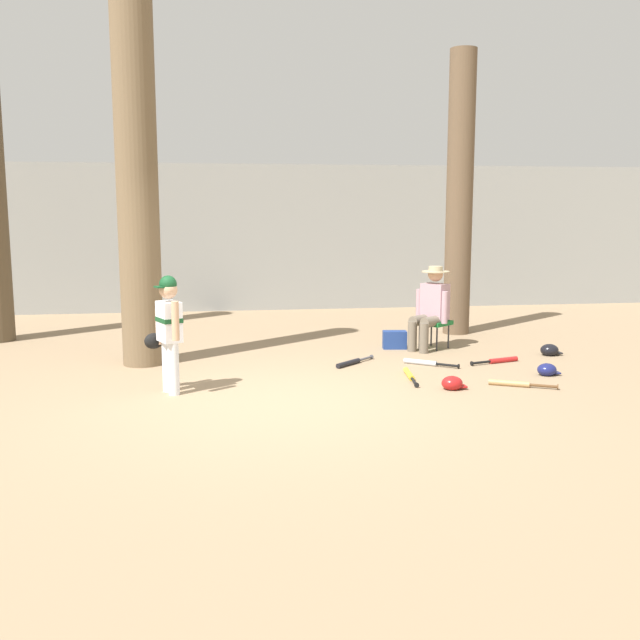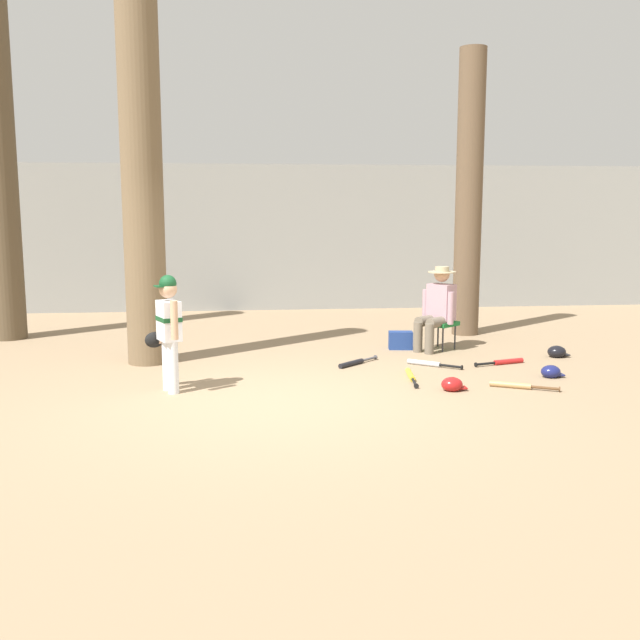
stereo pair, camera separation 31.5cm
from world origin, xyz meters
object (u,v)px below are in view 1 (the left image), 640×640
(tree_near_player, at_px, (137,186))
(handbag_beside_stool, at_px, (395,340))
(batting_helmet_black, at_px, (550,350))
(bat_red_barrel, at_px, (500,360))
(tree_behind_spectator, at_px, (459,212))
(seated_spectator, at_px, (431,306))
(bat_yellow_trainer, at_px, (410,375))
(bat_aluminum_silver, at_px, (425,363))
(bat_wood_tan, at_px, (515,384))
(folding_stool, at_px, (434,324))
(bat_black_composite, at_px, (351,362))
(young_ballplayer, at_px, (168,327))
(batting_helmet_red, at_px, (452,383))
(batting_helmet_navy, at_px, (547,370))

(tree_near_player, relative_size, handbag_beside_stool, 16.13)
(tree_near_player, xyz_separation_m, batting_helmet_black, (5.53, -0.24, -2.22))
(bat_red_barrel, bearing_deg, tree_near_player, 172.52)
(tree_behind_spectator, xyz_separation_m, handbag_beside_stool, (-1.32, -1.16, -1.84))
(seated_spectator, distance_m, bat_yellow_trainer, 1.97)
(bat_aluminum_silver, bearing_deg, bat_wood_tan, -61.29)
(tree_near_player, bearing_deg, tree_behind_spectator, 19.56)
(folding_stool, height_order, seated_spectator, seated_spectator)
(folding_stool, relative_size, batting_helmet_black, 1.90)
(handbag_beside_stool, xyz_separation_m, bat_wood_tan, (0.80, -2.43, -0.10))
(bat_black_composite, bearing_deg, tree_behind_spectator, 45.26)
(young_ballplayer, bearing_deg, bat_yellow_trainer, 6.50)
(young_ballplayer, xyz_separation_m, bat_aluminum_silver, (3.20, 0.99, -0.71))
(young_ballplayer, bearing_deg, bat_wood_tan, -4.03)
(bat_aluminum_silver, bearing_deg, seated_spectator, 69.61)
(seated_spectator, bearing_deg, tree_behind_spectator, 57.32)
(tree_behind_spectator, height_order, bat_wood_tan, tree_behind_spectator)
(bat_black_composite, bearing_deg, bat_red_barrel, -4.49)
(tree_behind_spectator, bearing_deg, folding_stool, -121.43)
(tree_near_player, bearing_deg, batting_helmet_red, -27.96)
(bat_aluminum_silver, height_order, batting_helmet_navy, batting_helmet_navy)
(young_ballplayer, xyz_separation_m, bat_red_barrel, (4.23, 0.99, -0.71))
(young_ballplayer, xyz_separation_m, seated_spectator, (3.59, 2.03, -0.10))
(bat_red_barrel, bearing_deg, seated_spectator, 121.44)
(handbag_beside_stool, bearing_deg, bat_wood_tan, -71.68)
(tree_behind_spectator, bearing_deg, bat_yellow_trainer, -118.01)
(batting_helmet_black, bearing_deg, folding_stool, 153.01)
(bat_yellow_trainer, distance_m, bat_black_composite, 0.99)
(bat_yellow_trainer, bearing_deg, bat_wood_tan, -28.94)
(tree_near_player, height_order, bat_red_barrel, tree_near_player)
(tree_near_player, relative_size, batting_helmet_red, 19.25)
(seated_spectator, relative_size, handbag_beside_stool, 3.53)
(folding_stool, bearing_deg, bat_yellow_trainer, -115.52)
(tree_near_player, xyz_separation_m, bat_red_barrel, (4.66, -0.61, -2.26))
(tree_near_player, bearing_deg, young_ballplayer, -74.90)
(bat_red_barrel, relative_size, bat_black_composite, 1.21)
(folding_stool, relative_size, seated_spectator, 0.47)
(handbag_beside_stool, bearing_deg, folding_stool, -5.88)
(young_ballplayer, distance_m, bat_black_composite, 2.62)
(bat_red_barrel, xyz_separation_m, bat_wood_tan, (-0.33, -1.26, 0.00))
(handbag_beside_stool, distance_m, bat_yellow_trainer, 1.85)
(bat_black_composite, bearing_deg, batting_helmet_black, 4.41)
(bat_red_barrel, xyz_separation_m, bat_black_composite, (-1.97, 0.15, -0.00))
(handbag_beside_stool, relative_size, bat_red_barrel, 0.47)
(tree_behind_spectator, xyz_separation_m, folding_stool, (-0.75, -1.22, -1.61))
(handbag_beside_stool, relative_size, bat_aluminum_silver, 0.53)
(young_ballplayer, bearing_deg, bat_red_barrel, 13.13)
(tree_behind_spectator, xyz_separation_m, bat_wood_tan, (-0.52, -3.59, -1.94))
(seated_spectator, height_order, bat_wood_tan, seated_spectator)
(bat_yellow_trainer, height_order, batting_helmet_black, batting_helmet_black)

